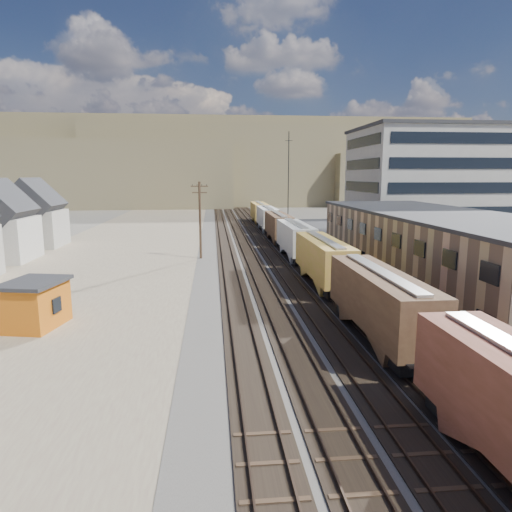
{
  "coord_description": "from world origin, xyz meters",
  "views": [
    {
      "loc": [
        -6.91,
        -17.28,
        10.73
      ],
      "look_at": [
        -2.73,
        26.33,
        3.0
      ],
      "focal_mm": 32.0,
      "sensor_mm": 36.0,
      "label": 1
    }
  ],
  "objects": [
    {
      "name": "radio_mast",
      "position": [
        6.0,
        60.0,
        9.12
      ],
      "size": [
        1.2,
        0.16,
        18.0
      ],
      "color": "black",
      "rests_on": "ground"
    },
    {
      "name": "ground",
      "position": [
        0.0,
        0.0,
        0.0
      ],
      "size": [
        300.0,
        300.0,
        0.0
      ],
      "primitive_type": "plane",
      "color": "#6B6356",
      "rests_on": "ground"
    },
    {
      "name": "parked_car_far",
      "position": [
        30.31,
        42.31,
        0.86
      ],
      "size": [
        2.08,
        5.05,
        1.71
      ],
      "primitive_type": "imported",
      "rotation": [
        0.0,
        0.0,
        0.01
      ],
      "color": "silver",
      "rests_on": "ground"
    },
    {
      "name": "dirt_yard",
      "position": [
        -20.0,
        40.0,
        0.01
      ],
      "size": [
        24.0,
        180.0,
        0.03
      ],
      "primitive_type": "cube",
      "color": "#806958",
      "rests_on": "ground"
    },
    {
      "name": "utility_pole_north",
      "position": [
        -8.5,
        42.0,
        5.3
      ],
      "size": [
        2.2,
        0.32,
        10.0
      ],
      "color": "#382619",
      "rests_on": "ground"
    },
    {
      "name": "parked_car_blue",
      "position": [
        21.16,
        54.57,
        0.84
      ],
      "size": [
        5.22,
        6.64,
        1.68
      ],
      "primitive_type": "imported",
      "rotation": [
        0.0,
        0.0,
        0.47
      ],
      "color": "navy",
      "rests_on": "ground"
    },
    {
      "name": "hills_north",
      "position": [
        0.17,
        167.92,
        14.1
      ],
      "size": [
        265.0,
        80.0,
        32.0
      ],
      "color": "brown",
      "rests_on": "ground"
    },
    {
      "name": "office_tower",
      "position": [
        27.95,
        54.95,
        9.26
      ],
      "size": [
        22.6,
        18.6,
        18.45
      ],
      "color": "#9E998E",
      "rests_on": "ground"
    },
    {
      "name": "maintenance_shed",
      "position": [
        -19.61,
        15.46,
        1.75
      ],
      "size": [
        4.49,
        5.31,
        3.42
      ],
      "color": "#D06613",
      "rests_on": "ground"
    },
    {
      "name": "asphalt_lot",
      "position": [
        22.0,
        35.0,
        0.02
      ],
      "size": [
        26.0,
        120.0,
        0.04
      ],
      "primitive_type": "cube",
      "color": "#232326",
      "rests_on": "ground"
    },
    {
      "name": "warehouse",
      "position": [
        14.98,
        25.0,
        3.65
      ],
      "size": [
        12.4,
        40.4,
        7.25
      ],
      "color": "tan",
      "rests_on": "ground"
    },
    {
      "name": "freight_train",
      "position": [
        3.8,
        33.18,
        2.79
      ],
      "size": [
        3.0,
        119.74,
        4.46
      ],
      "color": "black",
      "rests_on": "ground"
    },
    {
      "name": "ballast_bed",
      "position": [
        0.0,
        50.0,
        0.03
      ],
      "size": [
        18.0,
        200.0,
        0.06
      ],
      "primitive_type": "cube",
      "color": "#4C4742",
      "rests_on": "ground"
    },
    {
      "name": "rail_tracks",
      "position": [
        -0.55,
        50.0,
        0.11
      ],
      "size": [
        11.4,
        200.0,
        0.24
      ],
      "color": "black",
      "rests_on": "ground"
    }
  ]
}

